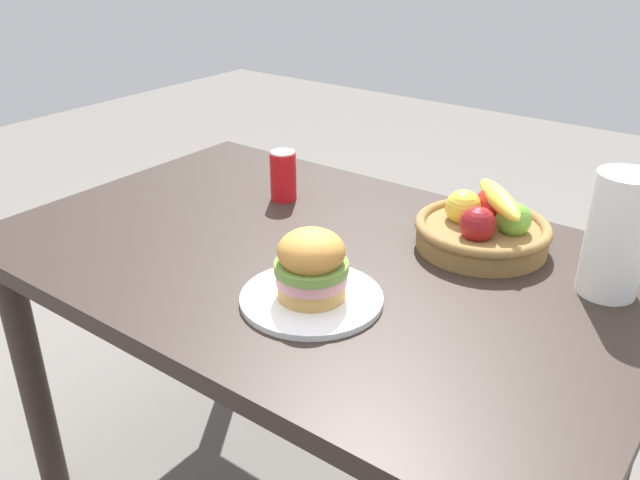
{
  "coord_description": "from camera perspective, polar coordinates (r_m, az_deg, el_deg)",
  "views": [
    {
      "loc": [
        0.76,
        -1.01,
        1.39
      ],
      "look_at": [
        0.05,
        -0.05,
        0.81
      ],
      "focal_mm": 37.22,
      "sensor_mm": 36.0,
      "label": 1
    }
  ],
  "objects": [
    {
      "name": "dining_table",
      "position": [
        1.47,
        -0.25,
        -4.47
      ],
      "size": [
        1.4,
        0.9,
        0.75
      ],
      "color": "#2D231E",
      "rests_on": "ground_plane"
    },
    {
      "name": "plate",
      "position": [
        1.24,
        -0.73,
        -5.02
      ],
      "size": [
        0.27,
        0.27,
        0.01
      ],
      "primitive_type": "cylinder",
      "color": "white",
      "rests_on": "dining_table"
    },
    {
      "name": "sandwich",
      "position": [
        1.21,
        -0.75,
        -2.14
      ],
      "size": [
        0.14,
        0.14,
        0.13
      ],
      "color": "tan",
      "rests_on": "plate"
    },
    {
      "name": "soda_can",
      "position": [
        1.67,
        -3.18,
        5.54
      ],
      "size": [
        0.07,
        0.07,
        0.13
      ],
      "color": "red",
      "rests_on": "dining_table"
    },
    {
      "name": "fruit_basket",
      "position": [
        1.46,
        13.88,
        1.09
      ],
      "size": [
        0.29,
        0.29,
        0.14
      ],
      "color": "olive",
      "rests_on": "dining_table"
    },
    {
      "name": "paper_towel_roll",
      "position": [
        1.33,
        24.15,
        0.38
      ],
      "size": [
        0.11,
        0.11,
        0.24
      ],
      "primitive_type": "cylinder",
      "color": "white",
      "rests_on": "dining_table"
    }
  ]
}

